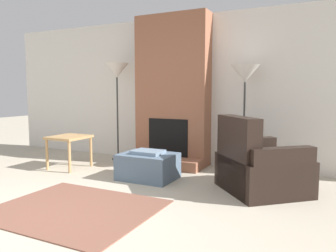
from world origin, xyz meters
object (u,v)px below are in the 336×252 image
object	(u,v)px
ottoman	(148,166)
side_table	(69,141)
floor_lamp_right	(245,77)
armchair	(257,168)
floor_lamp_left	(117,73)

from	to	relation	value
ottoman	side_table	xyz separation A→B (m)	(-1.52, 0.02, 0.27)
floor_lamp_right	ottoman	bearing A→B (deg)	-140.41
armchair	side_table	size ratio (longest dim) A/B	2.22
armchair	floor_lamp_right	xyz separation A→B (m)	(-0.39, 0.89, 1.21)
ottoman	side_table	size ratio (longest dim) A/B	1.32
floor_lamp_left	floor_lamp_right	world-z (taller)	floor_lamp_left
ottoman	floor_lamp_left	world-z (taller)	floor_lamp_left
ottoman	floor_lamp_left	size ratio (longest dim) A/B	0.44
floor_lamp_left	ottoman	bearing A→B (deg)	-38.76
ottoman	floor_lamp_right	xyz separation A→B (m)	(1.17, 0.97, 1.31)
ottoman	armchair	xyz separation A→B (m)	(1.56, 0.08, 0.11)
armchair	side_table	world-z (taller)	armchair
floor_lamp_left	floor_lamp_right	bearing A→B (deg)	0.00
armchair	floor_lamp_right	size ratio (longest dim) A/B	0.79
armchair	floor_lamp_right	bearing A→B (deg)	-17.53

